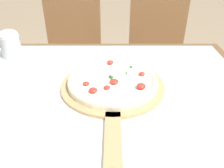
{
  "coord_description": "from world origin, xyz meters",
  "views": [
    {
      "loc": [
        0.02,
        -0.64,
        1.19
      ],
      "look_at": [
        0.03,
        0.04,
        0.77
      ],
      "focal_mm": 38.0,
      "sensor_mm": 36.0,
      "label": 1
    }
  ],
  "objects_px": {
    "pizza_peel": "(112,89)",
    "flour_cup": "(9,44)",
    "chair_right": "(155,53)",
    "chair_left": "(71,53)",
    "pizza": "(112,81)"
  },
  "relations": [
    {
      "from": "chair_left",
      "to": "chair_right",
      "type": "relative_size",
      "value": 1.0
    },
    {
      "from": "pizza",
      "to": "pizza_peel",
      "type": "bearing_deg",
      "value": -90.48
    },
    {
      "from": "flour_cup",
      "to": "chair_left",
      "type": "bearing_deg",
      "value": 73.89
    },
    {
      "from": "pizza_peel",
      "to": "chair_right",
      "type": "relative_size",
      "value": 0.66
    },
    {
      "from": "pizza",
      "to": "chair_right",
      "type": "distance_m",
      "value": 0.89
    },
    {
      "from": "pizza_peel",
      "to": "flour_cup",
      "type": "height_order",
      "value": "flour_cup"
    },
    {
      "from": "chair_left",
      "to": "flour_cup",
      "type": "relative_size",
      "value": 7.29
    },
    {
      "from": "pizza_peel",
      "to": "chair_left",
      "type": "distance_m",
      "value": 0.9
    },
    {
      "from": "chair_right",
      "to": "flour_cup",
      "type": "relative_size",
      "value": 7.29
    },
    {
      "from": "pizza_peel",
      "to": "chair_right",
      "type": "distance_m",
      "value": 0.91
    },
    {
      "from": "chair_left",
      "to": "flour_cup",
      "type": "height_order",
      "value": "chair_left"
    },
    {
      "from": "chair_left",
      "to": "chair_right",
      "type": "bearing_deg",
      "value": 6.59
    },
    {
      "from": "pizza_peel",
      "to": "chair_left",
      "type": "relative_size",
      "value": 0.66
    },
    {
      "from": "chair_left",
      "to": "pizza",
      "type": "bearing_deg",
      "value": -64.05
    },
    {
      "from": "pizza_peel",
      "to": "flour_cup",
      "type": "bearing_deg",
      "value": 148.11
    }
  ]
}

